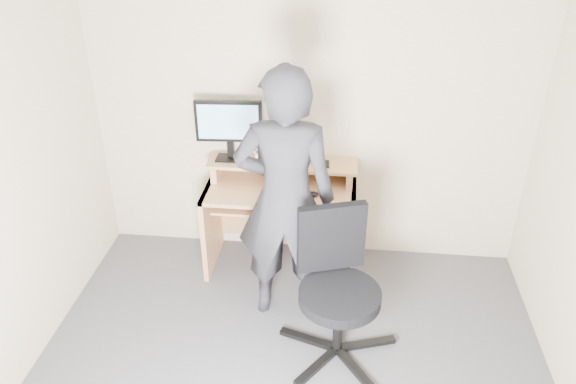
% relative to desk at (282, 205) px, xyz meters
% --- Properties ---
extents(back_wall, '(3.50, 0.02, 2.50)m').
position_rel_desk_xyz_m(back_wall, '(0.20, 0.22, 0.70)').
color(back_wall, '#BCAE95').
rests_on(back_wall, ground).
extents(desk, '(1.20, 0.60, 0.91)m').
position_rel_desk_xyz_m(desk, '(0.00, 0.00, 0.00)').
color(desk, tan).
rests_on(desk, ground).
extents(monitor, '(0.53, 0.15, 0.50)m').
position_rel_desk_xyz_m(monitor, '(-0.42, 0.07, 0.66)').
color(monitor, black).
rests_on(monitor, desk).
extents(external_drive, '(0.09, 0.14, 0.20)m').
position_rel_desk_xyz_m(external_drive, '(-0.15, 0.11, 0.46)').
color(external_drive, black).
rests_on(external_drive, desk).
extents(travel_mug, '(0.09, 0.09, 0.17)m').
position_rel_desk_xyz_m(travel_mug, '(0.10, 0.09, 0.45)').
color(travel_mug, silver).
rests_on(travel_mug, desk).
extents(smartphone, '(0.08, 0.13, 0.01)m').
position_rel_desk_xyz_m(smartphone, '(0.34, 0.05, 0.37)').
color(smartphone, black).
rests_on(smartphone, desk).
extents(charger, '(0.05, 0.04, 0.03)m').
position_rel_desk_xyz_m(charger, '(-0.14, -0.03, 0.38)').
color(charger, black).
rests_on(charger, desk).
extents(headphones, '(0.20, 0.19, 0.06)m').
position_rel_desk_xyz_m(headphones, '(-0.29, 0.13, 0.37)').
color(headphones, silver).
rests_on(headphones, desk).
extents(keyboard, '(0.49, 0.26, 0.03)m').
position_rel_desk_xyz_m(keyboard, '(0.07, -0.17, 0.12)').
color(keyboard, black).
rests_on(keyboard, desk).
extents(mouse, '(0.11, 0.08, 0.04)m').
position_rel_desk_xyz_m(mouse, '(0.26, -0.18, 0.22)').
color(mouse, black).
rests_on(mouse, desk).
extents(office_chair, '(0.83, 0.79, 1.04)m').
position_rel_desk_xyz_m(office_chair, '(0.48, -0.97, 0.02)').
color(office_chair, black).
rests_on(office_chair, ground).
extents(person, '(0.71, 0.47, 1.93)m').
position_rel_desk_xyz_m(person, '(0.10, -0.61, 0.42)').
color(person, black).
rests_on(person, ground).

